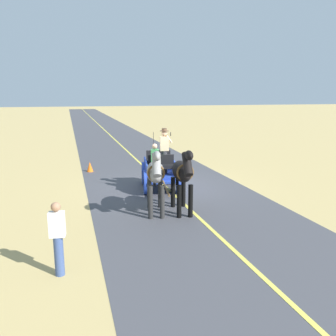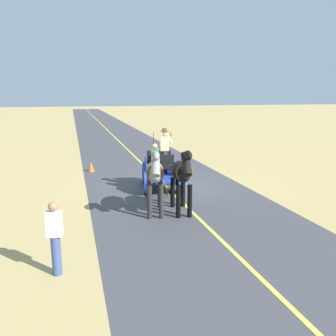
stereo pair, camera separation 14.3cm
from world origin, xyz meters
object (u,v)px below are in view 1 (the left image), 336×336
horse_off_side (156,174)px  traffic_cone (90,167)px  horse_drawn_carriage (160,169)px  horse_near_side (182,173)px  pedestrian_walking (58,237)px

horse_off_side → traffic_cone: 7.29m
horse_drawn_carriage → traffic_cone: 4.86m
horse_near_side → pedestrian_walking: bearing=39.5°
horse_drawn_carriage → traffic_cone: bearing=-58.1°
traffic_cone → horse_near_side: bearing=109.1°
pedestrian_walking → horse_drawn_carriage: bearing=-121.9°
horse_near_side → traffic_cone: 7.65m
horse_near_side → pedestrian_walking: (3.77, 3.11, -0.46)m
horse_near_side → traffic_cone: horse_near_side is taller
horse_near_side → pedestrian_walking: size_ratio=1.36×
horse_near_side → horse_drawn_carriage: bearing=-91.3°
horse_off_side → pedestrian_walking: horse_off_side is taller
traffic_cone → pedestrian_walking: bearing=82.9°
horse_drawn_carriage → pedestrian_walking: bearing=58.1°
horse_drawn_carriage → horse_near_side: (0.07, 3.06, 0.51)m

